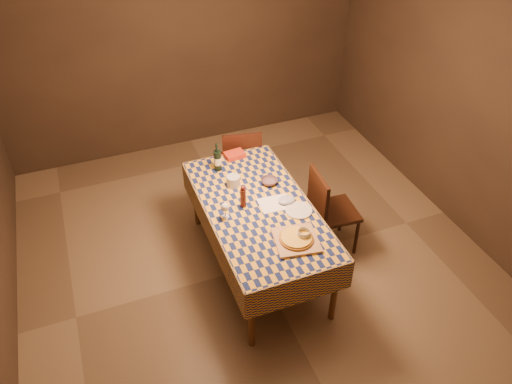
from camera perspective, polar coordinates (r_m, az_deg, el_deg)
room at (r=4.16m, az=0.25°, el=4.47°), size 5.00×5.10×2.70m
dining_table at (r=4.56m, az=0.23°, el=-2.40°), size 0.94×1.84×0.77m
cutting_board at (r=4.18m, az=4.62°, el=-5.51°), size 0.41×0.41×0.02m
pizza at (r=4.16m, az=4.63°, el=-5.26°), size 0.30×0.30×0.03m
pepper_mill at (r=4.45m, az=-1.48°, el=-0.55°), size 0.06×0.06×0.23m
bowl at (r=4.76m, az=1.53°, el=1.21°), size 0.17×0.17×0.05m
wine_glass at (r=4.34m, az=-3.56°, el=-1.79°), size 0.08×0.08×0.15m
wine_bottle at (r=4.91m, az=-4.41°, el=3.64°), size 0.10×0.10×0.30m
deli_tub at (r=4.73m, az=-2.61°, el=1.26°), size 0.16×0.16×0.10m
takeout_container at (r=5.14m, az=-2.47°, el=4.27°), size 0.21×0.16×0.05m
white_plate at (r=4.48m, az=4.91°, el=-2.09°), size 0.28×0.28×0.01m
tumbler at (r=4.18m, az=5.47°, el=-4.90°), size 0.12×0.12×0.09m
flour_patch at (r=4.54m, az=2.21°, el=-1.31°), size 0.30×0.24×0.00m
flour_bag at (r=4.55m, az=3.53°, el=-0.90°), size 0.18×0.14×0.05m
chair_far at (r=5.53m, az=-1.71°, el=3.60°), size 0.50×0.51×0.93m
chair_right at (r=4.93m, az=8.19°, el=-1.77°), size 0.46×0.45×0.93m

